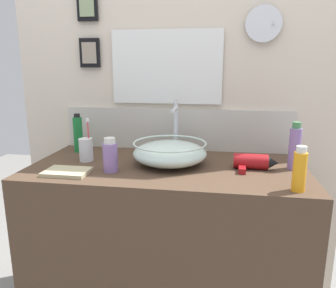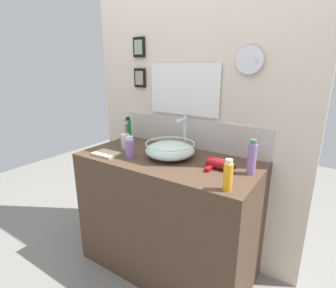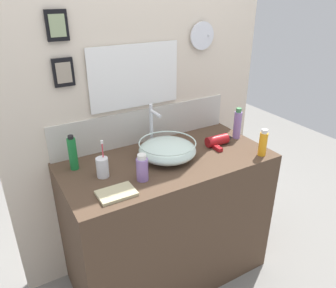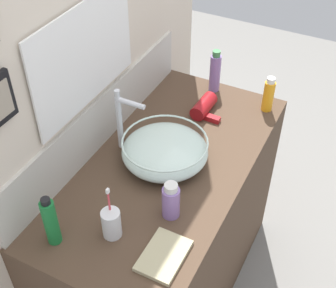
% 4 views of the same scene
% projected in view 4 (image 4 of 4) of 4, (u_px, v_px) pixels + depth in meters
% --- Properties ---
extents(ground_plane, '(6.00, 6.00, 0.00)m').
position_uv_depth(ground_plane, '(168.00, 286.00, 2.42)').
color(ground_plane, gray).
extents(vanity_counter, '(1.24, 0.61, 0.88)m').
position_uv_depth(vanity_counter, '(168.00, 233.00, 2.14)').
color(vanity_counter, '#4C3828').
rests_on(vanity_counter, ground).
extents(back_panel, '(1.75, 0.10, 2.48)m').
position_uv_depth(back_panel, '(87.00, 64.00, 1.72)').
color(back_panel, beige).
rests_on(back_panel, ground).
extents(glass_bowl_sink, '(0.34, 0.34, 0.11)m').
position_uv_depth(glass_bowl_sink, '(165.00, 151.00, 1.82)').
color(glass_bowl_sink, silver).
rests_on(glass_bowl_sink, vanity_counter).
extents(faucet, '(0.02, 0.13, 0.28)m').
position_uv_depth(faucet, '(122.00, 116.00, 1.82)').
color(faucet, silver).
rests_on(faucet, vanity_counter).
extents(hair_drier, '(0.19, 0.13, 0.07)m').
position_uv_depth(hair_drier, '(206.00, 105.00, 2.08)').
color(hair_drier, maroon).
rests_on(hair_drier, vanity_counter).
extents(toothbrush_cup, '(0.07, 0.07, 0.21)m').
position_uv_depth(toothbrush_cup, '(111.00, 223.00, 1.55)').
color(toothbrush_cup, silver).
rests_on(toothbrush_cup, vanity_counter).
extents(shampoo_bottle, '(0.05, 0.05, 0.20)m').
position_uv_depth(shampoo_bottle, '(51.00, 222.00, 1.50)').
color(shampoo_bottle, '#197233').
rests_on(shampoo_bottle, vanity_counter).
extents(lotion_bottle, '(0.05, 0.05, 0.17)m').
position_uv_depth(lotion_bottle, '(269.00, 95.00, 2.06)').
color(lotion_bottle, orange).
rests_on(lotion_bottle, vanity_counter).
extents(spray_bottle, '(0.06, 0.06, 0.15)m').
position_uv_depth(spray_bottle, '(171.00, 201.00, 1.61)').
color(spray_bottle, '#8C6BB2').
rests_on(spray_bottle, vanity_counter).
extents(soap_dispenser, '(0.05, 0.05, 0.21)m').
position_uv_depth(soap_dispenser, '(215.00, 72.00, 2.17)').
color(soap_dispenser, '#8C6BB2').
rests_on(soap_dispenser, vanity_counter).
extents(hand_towel, '(0.18, 0.13, 0.02)m').
position_uv_depth(hand_towel, '(164.00, 256.00, 1.51)').
color(hand_towel, tan).
rests_on(hand_towel, vanity_counter).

